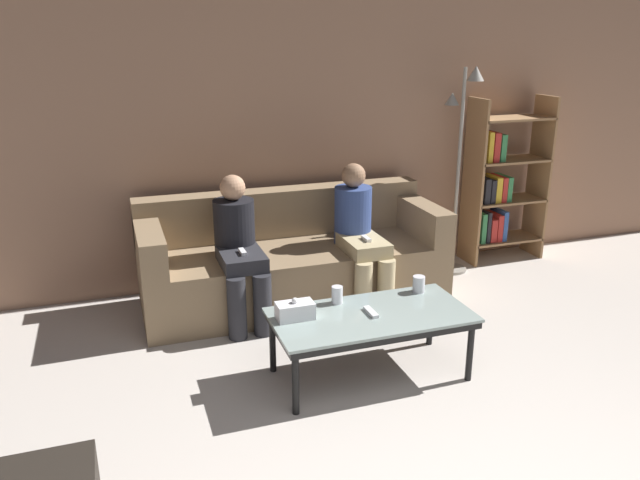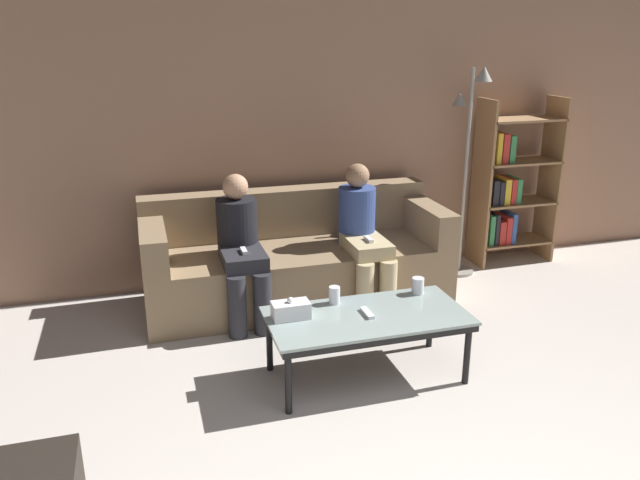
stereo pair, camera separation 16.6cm
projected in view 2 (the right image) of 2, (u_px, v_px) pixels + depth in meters
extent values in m
cube|color=#9E755B|center=(278.00, 125.00, 5.03)|extent=(12.00, 0.06, 2.60)
cube|color=#897051|center=(297.00, 274.00, 4.86)|extent=(2.31, 0.86, 0.45)
cube|color=#897051|center=(287.00, 212.00, 5.03)|extent=(2.31, 0.20, 0.38)
cube|color=#897051|center=(153.00, 243.00, 4.46)|extent=(0.18, 0.86, 0.27)
cube|color=#897051|center=(425.00, 219.00, 5.04)|extent=(0.18, 0.86, 0.27)
cube|color=#8C9E99|center=(367.00, 316.00, 3.71)|extent=(1.19, 0.59, 0.02)
cube|color=black|center=(367.00, 320.00, 3.72)|extent=(1.17, 0.58, 0.04)
cylinder|color=black|center=(288.00, 384.00, 3.41)|extent=(0.04, 0.04, 0.36)
cylinder|color=black|center=(467.00, 356.00, 3.71)|extent=(0.04, 0.04, 0.36)
cylinder|color=black|center=(269.00, 344.00, 3.86)|extent=(0.04, 0.04, 0.36)
cylinder|color=black|center=(430.00, 322.00, 4.15)|extent=(0.04, 0.04, 0.36)
cylinder|color=silver|center=(418.00, 286.00, 3.99)|extent=(0.08, 0.08, 0.11)
cylinder|color=silver|center=(334.00, 295.00, 3.84)|extent=(0.07, 0.07, 0.11)
cube|color=white|center=(291.00, 310.00, 3.65)|extent=(0.22, 0.12, 0.10)
sphere|color=white|center=(291.00, 300.00, 3.63)|extent=(0.04, 0.04, 0.04)
cube|color=white|center=(367.00, 313.00, 3.70)|extent=(0.04, 0.15, 0.02)
cube|color=#9E754C|center=(481.00, 185.00, 5.48)|extent=(0.02, 0.32, 1.48)
cube|color=#9E754C|center=(550.00, 180.00, 5.67)|extent=(0.02, 0.32, 1.48)
cube|color=#9E754C|center=(510.00, 241.00, 5.75)|extent=(0.70, 0.32, 0.02)
cube|color=#38844C|center=(486.00, 228.00, 5.63)|extent=(0.05, 0.24, 0.28)
cube|color=#232328|center=(491.00, 227.00, 5.64)|extent=(0.04, 0.24, 0.28)
cube|color=red|center=(496.00, 230.00, 5.67)|extent=(0.06, 0.24, 0.21)
cube|color=red|center=(502.00, 228.00, 5.68)|extent=(0.05, 0.24, 0.25)
cube|color=#33569E|center=(508.00, 226.00, 5.69)|extent=(0.04, 0.24, 0.28)
cube|color=#9E754C|center=(514.00, 202.00, 5.63)|extent=(0.70, 0.32, 0.02)
cube|color=#232328|center=(489.00, 191.00, 5.52)|extent=(0.05, 0.24, 0.22)
cube|color=#232328|center=(495.00, 191.00, 5.54)|extent=(0.05, 0.24, 0.21)
cube|color=gold|center=(501.00, 190.00, 5.55)|extent=(0.06, 0.24, 0.23)
cube|color=red|center=(507.00, 190.00, 5.57)|extent=(0.05, 0.24, 0.22)
cube|color=#38844C|center=(512.00, 189.00, 5.58)|extent=(0.05, 0.24, 0.23)
cube|color=#9E754C|center=(518.00, 162.00, 5.51)|extent=(0.70, 0.32, 0.02)
cube|color=gold|center=(493.00, 147.00, 5.39)|extent=(0.04, 0.24, 0.27)
cube|color=red|center=(499.00, 147.00, 5.41)|extent=(0.06, 0.24, 0.26)
cube|color=#38844C|center=(506.00, 148.00, 5.43)|extent=(0.05, 0.24, 0.24)
cube|color=#9E754C|center=(522.00, 119.00, 5.39)|extent=(0.70, 0.32, 0.02)
cylinder|color=gray|center=(458.00, 271.00, 5.50)|extent=(0.26, 0.26, 0.02)
cylinder|color=gray|center=(465.00, 175.00, 5.23)|extent=(0.03, 0.03, 1.75)
cone|color=gray|center=(484.00, 74.00, 5.00)|extent=(0.14, 0.14, 0.12)
cone|color=gray|center=(460.00, 99.00, 5.05)|extent=(0.12, 0.12, 0.10)
cylinder|color=#28282D|center=(237.00, 307.00, 4.27)|extent=(0.13, 0.13, 0.45)
cylinder|color=#28282D|center=(263.00, 304.00, 4.32)|extent=(0.13, 0.13, 0.45)
cube|color=#28282D|center=(243.00, 257.00, 4.41)|extent=(0.30, 0.43, 0.10)
cylinder|color=black|center=(237.00, 227.00, 4.55)|extent=(0.30, 0.30, 0.42)
sphere|color=tan|center=(235.00, 187.00, 4.46)|extent=(0.18, 0.18, 0.18)
cube|color=white|center=(244.00, 251.00, 4.35)|extent=(0.04, 0.12, 0.02)
cylinder|color=tan|center=(365.00, 292.00, 4.51)|extent=(0.13, 0.13, 0.45)
cylinder|color=tan|center=(388.00, 290.00, 4.56)|extent=(0.13, 0.13, 0.45)
cube|color=tan|center=(366.00, 246.00, 4.65)|extent=(0.29, 0.45, 0.10)
cylinder|color=#334784|center=(357.00, 216.00, 4.80)|extent=(0.29, 0.29, 0.45)
sphere|color=#997051|center=(357.00, 176.00, 4.70)|extent=(0.18, 0.18, 0.18)
cube|color=white|center=(369.00, 239.00, 4.59)|extent=(0.04, 0.12, 0.02)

